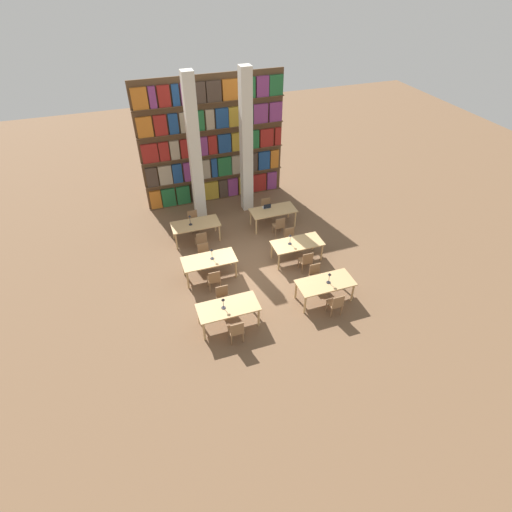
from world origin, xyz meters
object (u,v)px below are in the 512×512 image
Objects in this scene: pillar_left at (195,151)px; reading_table_5 at (273,212)px; chair_5 at (204,254)px; desk_lamp_4 at (190,218)px; reading_table_4 at (196,226)px; laptop at (267,207)px; pillar_center at (246,144)px; chair_3 at (316,275)px; desk_lamp_0 at (223,302)px; chair_6 at (306,261)px; desk_lamp_1 at (329,276)px; chair_11 at (267,208)px; chair_8 at (201,240)px; chair_2 at (336,304)px; desk_lamp_2 at (212,252)px; desk_lamp_3 at (290,238)px; chair_7 at (290,238)px; chair_10 at (279,225)px; chair_0 at (236,330)px; chair_9 at (193,220)px; chair_4 at (214,279)px; chair_1 at (223,298)px; reading_table_3 at (297,245)px; reading_table_2 at (209,261)px; reading_table_1 at (325,284)px; reading_table_0 at (228,309)px.

pillar_left reaches higher than reading_table_5.
desk_lamp_4 reaches higher than chair_5.
laptop is at bearing 3.81° from reading_table_4.
pillar_center is 6.92× the size of chair_3.
desk_lamp_0 is 0.46× the size of chair_6.
chair_11 is at bearing 91.23° from desk_lamp_1.
desk_lamp_1 reaches higher than chair_8.
chair_2 is 2.71× the size of laptop.
desk_lamp_0 reaches higher than chair_6.
desk_lamp_2 is 0.97× the size of desk_lamp_4.
desk_lamp_3 is at bearing -59.40° from pillar_left.
chair_3 is 1.00× the size of chair_7.
desk_lamp_2 is at bearing 143.19° from desk_lamp_1.
desk_lamp_2 reaches higher than reading_table_4.
chair_0 is at bearing -124.37° from chair_10.
desk_lamp_1 is at bearing 91.23° from chair_11.
pillar_left is 2.76m from chair_9.
laptop is at bearing 46.50° from chair_4.
chair_11 is (0.00, 1.46, 0.00)m from chair_10.
desk_lamp_2 reaches higher than reading_table_5.
chair_3 is at bearing 93.31° from laptop.
chair_6 is at bearing 155.16° from chair_5.
chair_11 is (3.45, 0.69, -0.60)m from desk_lamp_4.
desk_lamp_0 is 0.46× the size of chair_2.
chair_1 is at bearing 76.69° from desk_lamp_0.
chair_3 is (0.63, -5.74, -2.53)m from pillar_center.
reading_table_3 is 3.16m from chair_11.
chair_2 is 5.72m from laptop.
reading_table_3 is 0.76m from chair_6.
reading_table_3 is at bearing 42.90° from chair_0.
reading_table_2 is (-3.35, 3.14, 0.22)m from chair_2.
chair_8 is 3.30m from reading_table_5.
desk_lamp_1 reaches higher than laptop.
desk_lamp_3 reaches higher than chair_6.
pillar_center is 3.79m from chair_9.
reading_table_2 is at bearing -144.94° from reading_table_5.
reading_table_5 is at bearing -129.07° from chair_1.
desk_lamp_0 reaches higher than chair_1.
reading_table_2 is 1.00× the size of reading_table_5.
pillar_left is at bearing 78.20° from chair_8.
desk_lamp_3 reaches higher than chair_5.
chair_1 is 3.46m from desk_lamp_3.
chair_7 is 1.98× the size of desk_lamp_4.
desk_lamp_0 is at bearing -125.86° from reading_table_5.
chair_5 and chair_11 have the same top height.
reading_table_1 is 1.00× the size of reading_table_3.
chair_4 is (-0.61, -4.79, -2.53)m from pillar_left.
reading_table_2 is 0.76m from chair_5.
desk_lamp_4 reaches higher than reading_table_3.
chair_8 reaches higher than reading_table_0.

